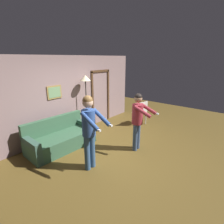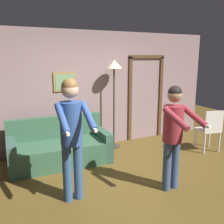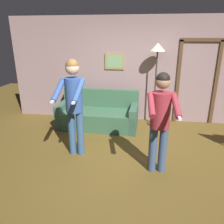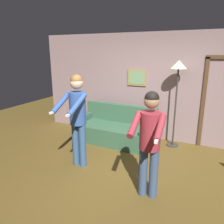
# 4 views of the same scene
# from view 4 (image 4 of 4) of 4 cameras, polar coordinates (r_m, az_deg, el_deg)

# --- Properties ---
(ground_plane) EXTENTS (12.00, 12.00, 0.00)m
(ground_plane) POSITION_cam_4_polar(r_m,az_deg,el_deg) (4.03, 3.36, -16.69)
(ground_plane) COLOR brown
(back_wall_assembly) EXTENTS (6.40, 0.10, 2.60)m
(back_wall_assembly) POSITION_cam_4_polar(r_m,az_deg,el_deg) (5.46, 11.84, 6.23)
(back_wall_assembly) COLOR gray
(back_wall_assembly) RESTS_ON ground_plane
(couch) EXTENTS (1.93, 0.92, 0.87)m
(couch) POSITION_cam_4_polar(r_m,az_deg,el_deg) (5.39, 0.82, -4.83)
(couch) COLOR #33593E
(couch) RESTS_ON ground_plane
(torchiere_lamp) EXTENTS (0.35, 0.35, 1.97)m
(torchiere_lamp) POSITION_cam_4_polar(r_m,az_deg,el_deg) (5.02, 16.85, 9.36)
(torchiere_lamp) COLOR #332D28
(torchiere_lamp) RESTS_ON ground_plane
(person_standing_left) EXTENTS (0.45, 0.70, 1.76)m
(person_standing_left) POSITION_cam_4_polar(r_m,az_deg,el_deg) (4.05, -9.10, -0.06)
(person_standing_left) COLOR #305075
(person_standing_left) RESTS_ON ground_plane
(person_standing_right) EXTENTS (0.46, 0.66, 1.63)m
(person_standing_right) POSITION_cam_4_polar(r_m,az_deg,el_deg) (3.18, 9.84, -6.31)
(person_standing_right) COLOR #364A69
(person_standing_right) RESTS_ON ground_plane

